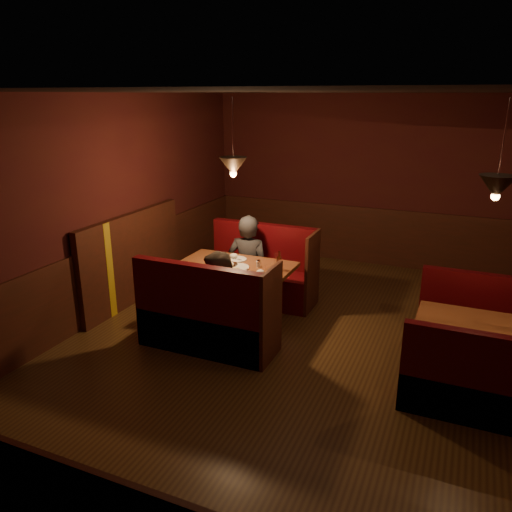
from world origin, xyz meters
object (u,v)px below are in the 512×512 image
at_px(second_bench_near, 473,389).
at_px(diner_b, 220,287).
at_px(main_table, 236,278).
at_px(main_bench_near, 206,322).
at_px(second_bench_far, 475,327).
at_px(main_bench_far, 262,277).
at_px(diner_a, 248,248).
at_px(second_table, 474,337).

distance_m(second_bench_near, diner_b, 2.83).
height_order(main_table, diner_b, diner_b).
relative_size(main_bench_near, second_bench_far, 1.26).
xyz_separation_m(main_bench_near, diner_b, (0.11, 0.16, 0.40)).
relative_size(second_bench_near, diner_b, 0.85).
xyz_separation_m(main_bench_far, diner_a, (-0.12, -0.21, 0.47)).
xyz_separation_m(second_bench_far, second_bench_near, (0.00, -1.39, 0.00)).
height_order(main_bench_far, second_bench_far, main_bench_far).
bearing_deg(diner_b, main_table, 116.22).
bearing_deg(main_bench_near, main_bench_far, 90.00).
height_order(main_table, second_bench_far, main_table).
height_order(main_table, main_bench_far, main_bench_far).
relative_size(main_bench_far, second_table, 1.39).
xyz_separation_m(main_table, main_bench_near, (0.02, -0.84, -0.26)).
height_order(main_bench_far, main_bench_near, same).
xyz_separation_m(second_table, second_bench_far, (0.03, 0.70, -0.19)).
height_order(second_bench_far, diner_b, diner_b).
distance_m(main_table, diner_a, 0.67).
distance_m(main_table, diner_b, 0.70).
bearing_deg(diner_a, main_bench_far, -126.00).
bearing_deg(main_bench_near, second_bench_near, -3.07).
relative_size(second_bench_far, second_bench_near, 1.00).
height_order(main_table, second_table, main_table).
distance_m(main_bench_far, second_bench_far, 2.91).
relative_size(main_table, diner_a, 0.89).
xyz_separation_m(second_table, second_bench_near, (0.03, -0.70, -0.19)).
distance_m(main_table, second_bench_near, 3.08).
height_order(main_table, diner_a, diner_a).
height_order(main_table, main_bench_near, main_bench_near).
bearing_deg(second_bench_far, second_table, -92.20).
bearing_deg(second_table, main_bench_far, 158.34).
bearing_deg(diner_b, main_bench_near, -108.08).
xyz_separation_m(second_bench_far, diner_a, (-3.00, 0.23, 0.53)).
distance_m(diner_a, diner_b, 1.32).
relative_size(main_bench_near, second_bench_near, 1.26).
distance_m(main_bench_near, diner_a, 1.54).
height_order(second_bench_near, diner_a, diner_a).
xyz_separation_m(main_bench_far, second_bench_far, (2.88, -0.44, -0.06)).
bearing_deg(second_bench_near, main_bench_far, 147.57).
bearing_deg(diner_a, second_bench_far, 169.54).
bearing_deg(diner_a, second_bench_near, 145.50).
distance_m(main_bench_near, second_bench_far, 3.13).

